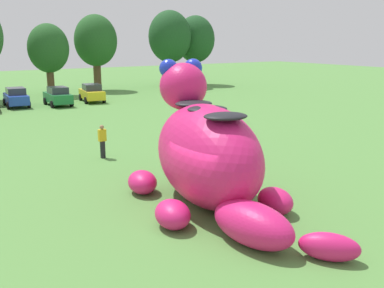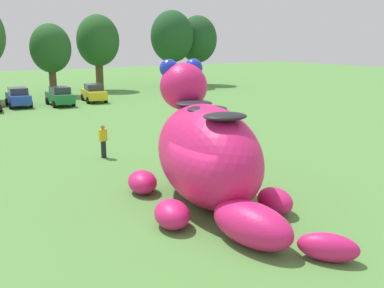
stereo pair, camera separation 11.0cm
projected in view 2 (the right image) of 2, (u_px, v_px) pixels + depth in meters
ground_plane at (205, 217)px, 15.18m from camera, size 160.00×160.00×0.00m
giant_inflatable_creature at (207, 153)px, 16.20m from camera, size 6.08×10.33×5.13m
car_blue at (18, 97)px, 39.98m from camera, size 2.17×4.21×1.72m
car_green at (60, 96)px, 40.68m from camera, size 2.05×4.16×1.72m
car_yellow at (94, 93)px, 43.20m from camera, size 2.36×4.30×1.72m
tree_centre_right at (51, 49)px, 46.95m from camera, size 4.25×4.25×7.55m
tree_mid_right at (98, 41)px, 51.69m from camera, size 4.91×4.91×8.72m
tree_right at (172, 37)px, 55.50m from camera, size 5.31×5.31×9.42m
tree_far_right at (198, 40)px, 58.31m from camera, size 5.03×5.03×8.94m
spectator_near_inflatable at (182, 124)px, 27.48m from camera, size 0.38×0.26×1.71m
spectator_by_cars at (103, 142)px, 22.65m from camera, size 0.38×0.26×1.71m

